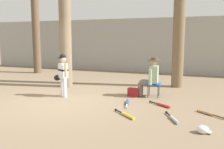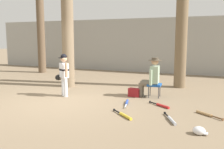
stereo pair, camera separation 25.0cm
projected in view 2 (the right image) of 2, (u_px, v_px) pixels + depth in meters
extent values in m
plane|color=#7F6B51|center=(60.00, 102.00, 7.02)|extent=(60.00, 60.00, 0.00)
cube|color=#9E9E99|center=(137.00, 45.00, 13.29)|extent=(18.00, 0.36, 2.79)
cylinder|color=#7F6B51|center=(67.00, 14.00, 8.95)|extent=(0.43, 0.43, 5.25)
cone|color=#7F6B51|center=(69.00, 86.00, 9.33)|extent=(0.73, 0.73, 0.26)
cylinder|color=brown|center=(183.00, 4.00, 8.73)|extent=(0.42, 0.42, 5.91)
cone|color=brown|center=(179.00, 87.00, 9.15)|extent=(0.64, 0.64, 0.25)
cylinder|color=white|center=(66.00, 87.00, 7.63)|extent=(0.12, 0.12, 0.58)
cylinder|color=white|center=(63.00, 86.00, 7.79)|extent=(0.12, 0.12, 0.58)
cube|color=white|center=(64.00, 70.00, 7.64)|extent=(0.36, 0.34, 0.44)
cube|color=black|center=(64.00, 70.00, 7.63)|extent=(0.37, 0.35, 0.05)
sphere|color=tan|center=(64.00, 59.00, 7.59)|extent=(0.20, 0.20, 0.20)
sphere|color=black|center=(64.00, 57.00, 7.58)|extent=(0.19, 0.19, 0.19)
cube|color=black|center=(61.00, 58.00, 7.53)|extent=(0.17, 0.16, 0.02)
cylinder|color=tan|center=(66.00, 70.00, 7.42)|extent=(0.11, 0.11, 0.42)
cylinder|color=tan|center=(61.00, 72.00, 7.80)|extent=(0.11, 0.11, 0.40)
ellipsoid|color=black|center=(59.00, 77.00, 7.81)|extent=(0.23, 0.25, 0.18)
cube|color=#194C9E|center=(154.00, 85.00, 7.56)|extent=(0.43, 0.43, 0.06)
cylinder|color=#333338|center=(148.00, 92.00, 7.49)|extent=(0.02, 0.02, 0.38)
cylinder|color=#333338|center=(150.00, 90.00, 7.77)|extent=(0.02, 0.02, 0.38)
cylinder|color=#333338|center=(159.00, 92.00, 7.40)|extent=(0.02, 0.02, 0.38)
cylinder|color=#333338|center=(160.00, 90.00, 7.68)|extent=(0.02, 0.02, 0.38)
cylinder|color=#6B6051|center=(141.00, 90.00, 7.61)|extent=(0.13, 0.13, 0.43)
cylinder|color=#6B6051|center=(142.00, 89.00, 7.80)|extent=(0.13, 0.13, 0.43)
cylinder|color=#6B6051|center=(147.00, 83.00, 7.52)|extent=(0.41, 0.18, 0.15)
cylinder|color=#6B6051|center=(148.00, 82.00, 7.71)|extent=(0.41, 0.18, 0.15)
cube|color=#99B293|center=(155.00, 75.00, 7.51)|extent=(0.27, 0.38, 0.52)
cylinder|color=#99B293|center=(151.00, 78.00, 7.34)|extent=(0.10, 0.10, 0.46)
cylinder|color=#99B293|center=(153.00, 75.00, 7.75)|extent=(0.10, 0.10, 0.46)
sphere|color=tan|center=(155.00, 61.00, 7.45)|extent=(0.22, 0.22, 0.22)
cylinder|color=#4C4233|center=(155.00, 60.00, 7.45)|extent=(0.40, 0.40, 0.02)
cylinder|color=#4C4233|center=(155.00, 59.00, 7.45)|extent=(0.20, 0.20, 0.09)
cube|color=maroon|center=(134.00, 92.00, 7.65)|extent=(0.35, 0.19, 0.26)
cylinder|color=brown|center=(41.00, 23.00, 12.75)|extent=(0.39, 0.39, 5.10)
cone|color=brown|center=(43.00, 72.00, 13.11)|extent=(0.64, 0.64, 0.23)
cylinder|color=yellow|center=(126.00, 116.00, 5.65)|extent=(0.41, 0.36, 0.07)
cylinder|color=black|center=(117.00, 111.00, 6.00)|extent=(0.27, 0.23, 0.03)
cylinder|color=black|center=(114.00, 110.00, 6.15)|extent=(0.05, 0.05, 0.06)
cylinder|color=#2347AD|center=(127.00, 102.00, 6.86)|extent=(0.18, 0.45, 0.07)
cylinder|color=silver|center=(126.00, 106.00, 6.49)|extent=(0.11, 0.30, 0.03)
cylinder|color=silver|center=(125.00, 107.00, 6.35)|extent=(0.06, 0.03, 0.06)
cylinder|color=#B7BCC6|center=(172.00, 121.00, 5.34)|extent=(0.27, 0.45, 0.07)
cylinder|color=black|center=(167.00, 115.00, 5.73)|extent=(0.17, 0.30, 0.03)
cylinder|color=black|center=(165.00, 113.00, 5.89)|extent=(0.06, 0.04, 0.06)
cylinder|color=tan|center=(204.00, 113.00, 5.84)|extent=(0.38, 0.31, 0.07)
cylinder|color=brown|center=(217.00, 118.00, 5.53)|extent=(0.25, 0.20, 0.03)
cylinder|color=brown|center=(223.00, 119.00, 5.41)|extent=(0.05, 0.05, 0.06)
cylinder|color=red|center=(163.00, 106.00, 6.49)|extent=(0.39, 0.29, 0.07)
cylinder|color=black|center=(153.00, 103.00, 6.78)|extent=(0.25, 0.19, 0.03)
cylinder|color=black|center=(150.00, 102.00, 6.90)|extent=(0.04, 0.06, 0.06)
ellipsoid|color=silver|center=(199.00, 131.00, 4.65)|extent=(0.23, 0.21, 0.16)
cube|color=silver|center=(205.00, 133.00, 4.62)|extent=(0.10, 0.12, 0.02)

